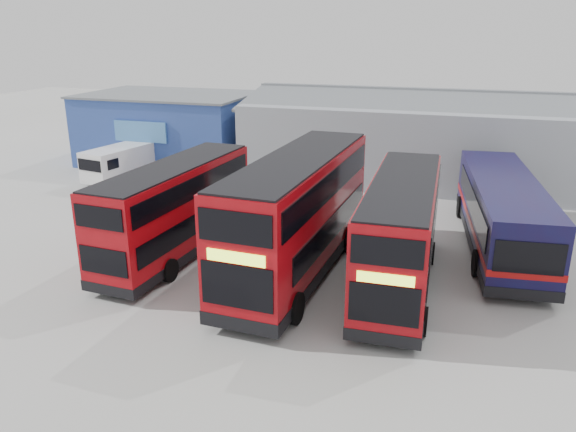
{
  "coord_description": "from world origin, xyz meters",
  "views": [
    {
      "loc": [
        7.07,
        -19.47,
        9.94
      ],
      "look_at": [
        0.2,
        2.41,
        2.1
      ],
      "focal_mm": 35.0,
      "sensor_mm": 36.0,
      "label": 1
    }
  ],
  "objects_px": {
    "double_decker_centre": "(298,217)",
    "double_decker_right": "(400,235)",
    "maintenance_shed": "(477,140)",
    "double_decker_left": "(176,211)",
    "single_decker_blue": "(501,215)",
    "office_block": "(170,128)",
    "panel_van": "(120,162)"
  },
  "relations": [
    {
      "from": "double_decker_centre",
      "to": "double_decker_right",
      "type": "xyz_separation_m",
      "value": [
        4.19,
        -0.07,
        -0.31
      ]
    },
    {
      "from": "maintenance_shed",
      "to": "double_decker_left",
      "type": "xyz_separation_m",
      "value": [
        -12.73,
        -18.46,
        -0.5
      ]
    },
    {
      "from": "double_decker_right",
      "to": "single_decker_blue",
      "type": "relative_size",
      "value": 0.83
    },
    {
      "from": "office_block",
      "to": "double_decker_left",
      "type": "height_order",
      "value": "office_block"
    },
    {
      "from": "double_decker_left",
      "to": "panel_van",
      "type": "distance_m",
      "value": 14.31
    },
    {
      "from": "double_decker_centre",
      "to": "panel_van",
      "type": "distance_m",
      "value": 18.76
    },
    {
      "from": "single_decker_blue",
      "to": "panel_van",
      "type": "xyz_separation_m",
      "value": [
        -23.65,
        5.15,
        -0.37
      ]
    },
    {
      "from": "maintenance_shed",
      "to": "double_decker_right",
      "type": "height_order",
      "value": "maintenance_shed"
    },
    {
      "from": "office_block",
      "to": "single_decker_blue",
      "type": "relative_size",
      "value": 0.99
    },
    {
      "from": "double_decker_right",
      "to": "panel_van",
      "type": "xyz_separation_m",
      "value": [
        -19.66,
        10.63,
        -0.89
      ]
    },
    {
      "from": "double_decker_centre",
      "to": "panel_van",
      "type": "relative_size",
      "value": 2.16
    },
    {
      "from": "office_block",
      "to": "single_decker_blue",
      "type": "height_order",
      "value": "office_block"
    },
    {
      "from": "single_decker_blue",
      "to": "panel_van",
      "type": "distance_m",
      "value": 24.21
    },
    {
      "from": "office_block",
      "to": "double_decker_centre",
      "type": "bearing_deg",
      "value": -48.03
    },
    {
      "from": "single_decker_blue",
      "to": "panel_van",
      "type": "bearing_deg",
      "value": -18.3
    },
    {
      "from": "maintenance_shed",
      "to": "double_decker_left",
      "type": "relative_size",
      "value": 3.02
    },
    {
      "from": "maintenance_shed",
      "to": "single_decker_blue",
      "type": "bearing_deg",
      "value": -85.09
    },
    {
      "from": "office_block",
      "to": "panel_van",
      "type": "relative_size",
      "value": 2.23
    },
    {
      "from": "office_block",
      "to": "maintenance_shed",
      "type": "height_order",
      "value": "maintenance_shed"
    },
    {
      "from": "double_decker_right",
      "to": "single_decker_blue",
      "type": "height_order",
      "value": "double_decker_right"
    },
    {
      "from": "maintenance_shed",
      "to": "office_block",
      "type": "bearing_deg",
      "value": -174.79
    },
    {
      "from": "panel_van",
      "to": "office_block",
      "type": "bearing_deg",
      "value": 95.43
    },
    {
      "from": "double_decker_left",
      "to": "single_decker_blue",
      "type": "distance_m",
      "value": 14.83
    },
    {
      "from": "single_decker_blue",
      "to": "double_decker_right",
      "type": "bearing_deg",
      "value": 47.84
    },
    {
      "from": "double_decker_centre",
      "to": "single_decker_blue",
      "type": "relative_size",
      "value": 0.96
    },
    {
      "from": "single_decker_blue",
      "to": "maintenance_shed",
      "type": "bearing_deg",
      "value": -91.12
    },
    {
      "from": "double_decker_right",
      "to": "office_block",
      "type": "bearing_deg",
      "value": 137.49
    },
    {
      "from": "double_decker_right",
      "to": "panel_van",
      "type": "relative_size",
      "value": 1.88
    },
    {
      "from": "maintenance_shed",
      "to": "panel_van",
      "type": "bearing_deg",
      "value": -160.3
    },
    {
      "from": "maintenance_shed",
      "to": "panel_van",
      "type": "height_order",
      "value": "maintenance_shed"
    },
    {
      "from": "double_decker_left",
      "to": "double_decker_right",
      "type": "relative_size",
      "value": 0.97
    },
    {
      "from": "maintenance_shed",
      "to": "double_decker_centre",
      "type": "relative_size",
      "value": 2.56
    }
  ]
}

